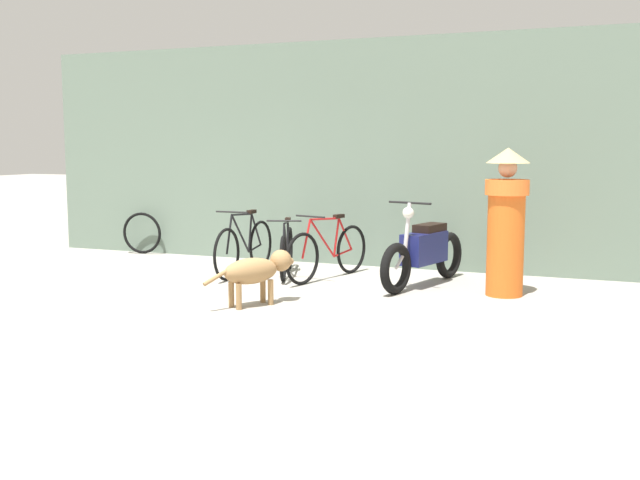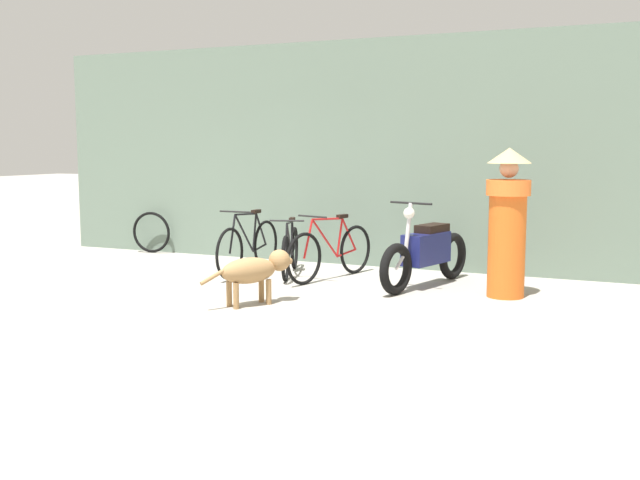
{
  "view_description": "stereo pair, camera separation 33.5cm",
  "coord_description": "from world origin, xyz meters",
  "px_view_note": "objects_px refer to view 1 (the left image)",
  "views": [
    {
      "loc": [
        4.11,
        -7.03,
        1.77
      ],
      "look_at": [
        0.85,
        1.18,
        0.65
      ],
      "focal_mm": 42.0,
      "sensor_mm": 36.0,
      "label": 1
    },
    {
      "loc": [
        4.41,
        -6.9,
        1.77
      ],
      "look_at": [
        0.85,
        1.18,
        0.65
      ],
      "focal_mm": 42.0,
      "sensor_mm": 36.0,
      "label": 2
    }
  ],
  "objects_px": {
    "person_in_robes": "(506,219)",
    "spare_tire_left": "(142,233)",
    "bicycle_0": "(245,247)",
    "bicycle_1": "(287,251)",
    "bicycle_2": "(328,252)",
    "motorcycle": "(424,252)",
    "stray_dog": "(257,270)"
  },
  "relations": [
    {
      "from": "bicycle_0",
      "to": "bicycle_1",
      "type": "relative_size",
      "value": 1.11
    },
    {
      "from": "motorcycle",
      "to": "person_in_robes",
      "type": "bearing_deg",
      "value": 91.4
    },
    {
      "from": "bicycle_2",
      "to": "person_in_robes",
      "type": "height_order",
      "value": "person_in_robes"
    },
    {
      "from": "person_in_robes",
      "to": "spare_tire_left",
      "type": "xyz_separation_m",
      "value": [
        -6.03,
        1.34,
        -0.57
      ]
    },
    {
      "from": "bicycle_2",
      "to": "spare_tire_left",
      "type": "distance_m",
      "value": 3.84
    },
    {
      "from": "bicycle_2",
      "to": "spare_tire_left",
      "type": "bearing_deg",
      "value": -90.75
    },
    {
      "from": "bicycle_2",
      "to": "person_in_robes",
      "type": "bearing_deg",
      "value": 98.77
    },
    {
      "from": "motorcycle",
      "to": "stray_dog",
      "type": "relative_size",
      "value": 1.88
    },
    {
      "from": "motorcycle",
      "to": "stray_dog",
      "type": "bearing_deg",
      "value": -23.13
    },
    {
      "from": "bicycle_0",
      "to": "bicycle_1",
      "type": "height_order",
      "value": "bicycle_0"
    },
    {
      "from": "bicycle_2",
      "to": "motorcycle",
      "type": "height_order",
      "value": "motorcycle"
    },
    {
      "from": "bicycle_2",
      "to": "motorcycle",
      "type": "xyz_separation_m",
      "value": [
        1.3,
        -0.02,
        0.07
      ]
    },
    {
      "from": "motorcycle",
      "to": "bicycle_0",
      "type": "bearing_deg",
      "value": -73.15
    },
    {
      "from": "bicycle_1",
      "to": "stray_dog",
      "type": "height_order",
      "value": "bicycle_1"
    },
    {
      "from": "bicycle_0",
      "to": "bicycle_2",
      "type": "distance_m",
      "value": 1.21
    },
    {
      "from": "bicycle_0",
      "to": "person_in_robes",
      "type": "height_order",
      "value": "person_in_robes"
    },
    {
      "from": "bicycle_1",
      "to": "motorcycle",
      "type": "relative_size",
      "value": 0.8
    },
    {
      "from": "motorcycle",
      "to": "person_in_robes",
      "type": "distance_m",
      "value": 1.17
    },
    {
      "from": "bicycle_1",
      "to": "person_in_robes",
      "type": "distance_m",
      "value": 3.05
    },
    {
      "from": "motorcycle",
      "to": "spare_tire_left",
      "type": "relative_size",
      "value": 2.86
    },
    {
      "from": "bicycle_2",
      "to": "spare_tire_left",
      "type": "xyz_separation_m",
      "value": [
        -3.69,
        1.07,
        -0.02
      ]
    },
    {
      "from": "spare_tire_left",
      "to": "bicycle_2",
      "type": "bearing_deg",
      "value": -16.15
    },
    {
      "from": "bicycle_2",
      "to": "motorcycle",
      "type": "distance_m",
      "value": 1.31
    },
    {
      "from": "bicycle_1",
      "to": "spare_tire_left",
      "type": "height_order",
      "value": "bicycle_1"
    },
    {
      "from": "bicycle_2",
      "to": "stray_dog",
      "type": "distance_m",
      "value": 1.84
    },
    {
      "from": "motorcycle",
      "to": "stray_dog",
      "type": "distance_m",
      "value": 2.32
    },
    {
      "from": "bicycle_2",
      "to": "person_in_robes",
      "type": "distance_m",
      "value": 2.42
    },
    {
      "from": "bicycle_0",
      "to": "bicycle_1",
      "type": "xyz_separation_m",
      "value": [
        0.57,
        0.15,
        -0.05
      ]
    },
    {
      "from": "bicycle_0",
      "to": "motorcycle",
      "type": "distance_m",
      "value": 2.51
    },
    {
      "from": "bicycle_0",
      "to": "person_in_robes",
      "type": "xyz_separation_m",
      "value": [
        3.54,
        -0.19,
        0.54
      ]
    },
    {
      "from": "bicycle_1",
      "to": "bicycle_2",
      "type": "height_order",
      "value": "bicycle_2"
    },
    {
      "from": "person_in_robes",
      "to": "stray_dog",
      "type": "bearing_deg",
      "value": 37.75
    }
  ]
}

